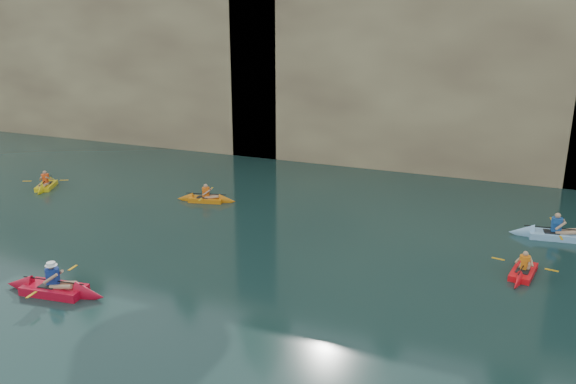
% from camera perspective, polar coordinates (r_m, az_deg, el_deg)
% --- Properties ---
extents(cliff, '(70.00, 16.00, 12.00)m').
position_cam_1_polar(cliff, '(39.90, 13.54, 13.40)').
color(cliff, tan).
rests_on(cliff, ground).
extents(cliff_slab_west, '(26.00, 2.40, 10.56)m').
position_cam_1_polar(cliff_slab_west, '(41.79, -17.40, 12.25)').
color(cliff_slab_west, tan).
rests_on(cliff_slab_west, ground).
extents(cliff_slab_center, '(24.00, 2.40, 11.40)m').
position_cam_1_polar(cliff_slab_center, '(32.30, 14.69, 12.06)').
color(cliff_slab_center, tan).
rests_on(cliff_slab_center, ground).
extents(sea_cave_west, '(4.50, 1.00, 4.00)m').
position_cam_1_polar(sea_cave_west, '(40.39, -15.40, 7.58)').
color(sea_cave_west, black).
rests_on(sea_cave_west, ground).
extents(sea_cave_center, '(3.50, 1.00, 3.20)m').
position_cam_1_polar(sea_cave_center, '(33.68, 3.83, 5.69)').
color(sea_cave_center, black).
rests_on(sea_cave_center, ground).
extents(main_kayaker, '(3.59, 2.37, 1.31)m').
position_cam_1_polar(main_kayaker, '(19.15, -22.66, -9.04)').
color(main_kayaker, red).
rests_on(main_kayaker, ground).
extents(kayaker_orange, '(2.91, 2.11, 1.08)m').
position_cam_1_polar(kayaker_orange, '(26.71, -8.31, -0.70)').
color(kayaker_orange, orange).
rests_on(kayaker_orange, ground).
extents(kayaker_red_far, '(2.09, 2.94, 1.05)m').
position_cam_1_polar(kayaker_red_far, '(20.55, 22.80, -7.41)').
color(kayaker_red_far, red).
rests_on(kayaker_red_far, ground).
extents(kayaker_yellow, '(2.01, 2.74, 1.13)m').
position_cam_1_polar(kayaker_yellow, '(31.14, -23.35, 0.63)').
color(kayaker_yellow, yellow).
rests_on(kayaker_yellow, ground).
extents(kayaker_ltblue_mid, '(3.50, 2.54, 1.31)m').
position_cam_1_polar(kayaker_ltblue_mid, '(24.34, 25.50, -3.93)').
color(kayaker_ltblue_mid, '#8DC1ED').
rests_on(kayaker_ltblue_mid, ground).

